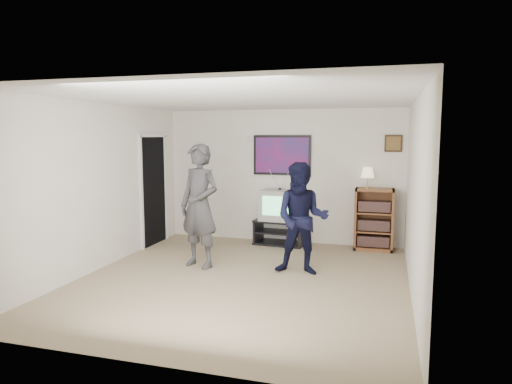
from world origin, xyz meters
The scene contains 13 objects.
room_shell centered at (0.00, 0.35, 1.25)m, with size 4.51×5.00×2.51m.
media_stand centered at (0.03, 2.23, 0.23)m, with size 0.97×0.60×0.46m.
crt_television centered at (0.02, 2.23, 0.74)m, with size 0.66×0.56×0.56m, color #A2A29D, non-canonical shape.
bookshelf centered at (1.72, 2.28, 0.55)m, with size 0.67×0.38×1.09m, color brown, non-canonical shape.
table_lamp centered at (1.58, 2.31, 1.28)m, with size 0.24×0.24×0.37m, color #FCF5BF, non-canonical shape.
person_tall centered at (-0.83, 0.47, 0.95)m, with size 0.69×0.46×1.90m, color #363538.
person_short centered at (0.74, 0.54, 0.82)m, with size 0.80×0.62×1.64m, color black.
controller_left centered at (-0.80, 0.71, 1.20)m, with size 0.03×0.12×0.03m, color white.
controller_right centered at (0.71, 0.76, 1.06)m, with size 0.03×0.11×0.03m, color white.
poster centered at (0.00, 2.48, 1.65)m, with size 1.10×0.03×0.75m, color black.
air_vent centered at (-0.55, 2.48, 1.95)m, with size 0.28×0.02×0.14m, color white.
small_picture centered at (2.00, 2.48, 1.88)m, with size 0.30×0.03×0.30m, color black.
doorway centered at (-2.23, 1.60, 1.00)m, with size 0.03×0.85×2.00m, color black.
Camera 1 is at (1.90, -5.90, 2.01)m, focal length 32.00 mm.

